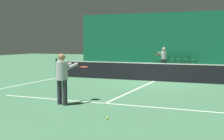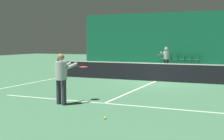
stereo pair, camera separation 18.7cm
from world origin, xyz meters
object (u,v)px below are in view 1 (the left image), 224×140
courtside_chair_0 (160,58)px  courtside_chair_5 (194,59)px  courtside_chair_1 (167,58)px  player_near (63,75)px  courtside_chair_3 (180,59)px  courtside_chair_4 (187,59)px  tennis_ball (107,118)px  tennis_net (154,71)px  courtside_chair_2 (173,58)px  player_far (163,57)px

courtside_chair_0 → courtside_chair_5: size_ratio=1.00×
courtside_chair_1 → courtside_chair_5: (2.58, 0.00, 0.00)m
player_near → courtside_chair_3: (0.10, 20.69, -0.48)m
courtside_chair_1 → courtside_chair_4: same height
courtside_chair_1 → tennis_ball: size_ratio=12.73×
tennis_net → courtside_chair_2: size_ratio=14.29×
courtside_chair_2 → tennis_net: bearing=7.2°
courtside_chair_4 → tennis_net: bearing=1.8°
courtside_chair_2 → courtside_chair_0: bearing=-90.0°
courtside_chair_0 → courtside_chair_2: (1.29, 0.00, 0.00)m
courtside_chair_5 → courtside_chair_4: bearing=-90.0°
tennis_net → courtside_chair_0: tennis_net is taller
player_far → courtside_chair_2: bearing=-162.1°
courtside_chair_5 → tennis_ball: 21.94m
tennis_ball → tennis_net: bearing=96.2°
player_near → player_far: size_ratio=1.00×
player_near → courtside_chair_3: 20.70m
tennis_net → courtside_chair_5: (0.21, 13.59, -0.03)m
courtside_chair_3 → courtside_chair_5: size_ratio=1.00×
player_far → courtside_chair_4: size_ratio=1.98×
courtside_chair_4 → courtside_chair_5: bearing=90.0°
courtside_chair_2 → courtside_chair_3: bearing=90.0°
courtside_chair_0 → courtside_chair_4: (2.58, 0.00, 0.00)m
tennis_ball → courtside_chair_0: bearing=100.1°
courtside_chair_1 → courtside_chair_2: same height
tennis_ball → courtside_chair_2: bearing=96.8°
player_far → tennis_ball: bearing=19.1°
courtside_chair_2 → tennis_ball: bearing=6.8°
courtside_chair_4 → tennis_ball: bearing=3.5°
player_far → tennis_ball: (1.82, -14.31, -0.94)m
player_near → courtside_chair_2: player_near is taller
courtside_chair_1 → courtside_chair_4: size_ratio=1.00×
courtside_chair_0 → courtside_chair_2: 1.29m
player_near → courtside_chair_1: size_ratio=1.97×
courtside_chair_4 → player_far: bearing=-3.6°
tennis_net → courtside_chair_4: (-0.43, 13.59, -0.03)m
player_near → courtside_chair_3: bearing=17.3°
player_near → courtside_chair_1: bearing=20.9°
courtside_chair_0 → courtside_chair_1: same height
courtside_chair_0 → courtside_chair_3: bearing=90.0°
courtside_chair_0 → tennis_ball: 22.27m
tennis_net → courtside_chair_1: 13.79m
courtside_chair_2 → tennis_ball: size_ratio=12.73×
courtside_chair_5 → tennis_net: bearing=-0.9°
player_far → courtside_chair_2: 7.67m
tennis_net → courtside_chair_3: size_ratio=14.29×
courtside_chair_4 → courtside_chair_5: (0.64, 0.00, 0.00)m
courtside_chair_0 → courtside_chair_5: same height
courtside_chair_3 → courtside_chair_4: 0.64m
courtside_chair_2 → courtside_chair_5: (1.93, 0.00, 0.00)m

